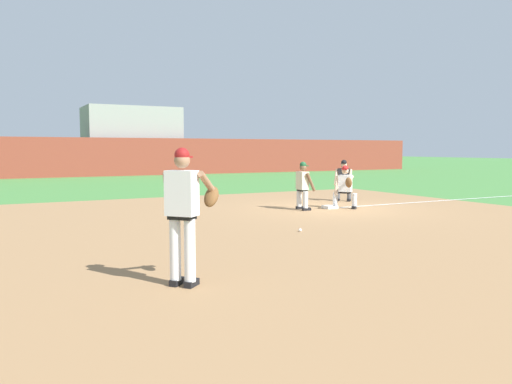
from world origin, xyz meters
name	(u,v)px	position (x,y,z in m)	size (l,w,h in m)	color
ground_plane	(330,208)	(0.00, 0.00, 0.00)	(160.00, 160.00, 0.00)	#47843D
infield_dirt_patch	(285,232)	(-3.49, -3.13, 0.00)	(18.00, 18.00, 0.01)	#9E754C
first_base_bag	(330,207)	(0.00, 0.00, 0.04)	(0.38, 0.38, 0.09)	white
baseball	(300,230)	(-3.18, -3.25, 0.04)	(0.07, 0.07, 0.07)	white
pitcher	(185,208)	(-6.94, -6.25, 1.06)	(0.85, 0.56, 1.86)	black
first_baseman	(345,185)	(0.38, -0.26, 0.73)	(0.77, 1.07, 1.34)	black
baserunner	(303,184)	(-0.96, 0.07, 0.79)	(0.46, 0.61, 1.46)	black
umpire	(344,179)	(1.73, 1.56, 0.79)	(0.67, 0.68, 1.46)	black
outfield_wall	(142,157)	(0.00, 22.00, 1.30)	(48.00, 0.50, 2.60)	brown
stadium_seating_block	(132,140)	(0.00, 24.90, 2.48)	(6.71, 4.20, 4.90)	gray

